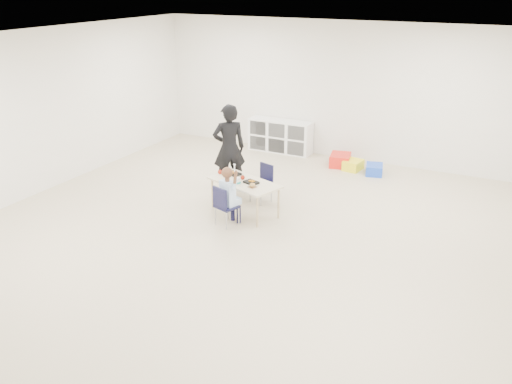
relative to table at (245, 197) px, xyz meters
The scene contains 16 objects.
room 1.54m from the table, 72.05° to the right, with size 9.00×9.02×2.80m.
table is the anchor object (origin of this frame).
chair_near 0.54m from the table, 92.47° to the right, with size 0.32×0.30×0.65m, color #111134, non-canonical shape.
chair_far 0.54m from the table, 87.53° to the left, with size 0.32×0.30×0.65m, color #111134, non-canonical shape.
child 0.59m from the table, 92.47° to the right, with size 0.43×0.43×1.02m, color #B9D5FA, non-canonical shape.
lunch_tray_near 0.31m from the table, ahead, with size 0.22×0.16×0.03m, color black.
lunch_tray_far 0.47m from the table, 146.37° to the left, with size 0.22×0.16×0.03m, color black.
milk_carton 0.35m from the table, 108.17° to the right, with size 0.07×0.07×0.10m, color white.
bread_roll 0.41m from the table, 35.25° to the right, with size 0.09×0.09×0.07m, color #B57E4A.
apple_near 0.32m from the table, 136.68° to the left, with size 0.07×0.07×0.07m, color maroon.
apple_far 0.62m from the table, 166.46° to the left, with size 0.07×0.07×0.07m, color maroon.
cubby_shelf 3.40m from the table, 104.95° to the left, with size 1.40×0.40×0.70m, color white.
adult 1.18m from the table, 132.94° to the left, with size 0.57×0.38×1.57m, color black.
bin_red 3.02m from the table, 78.21° to the left, with size 0.39×0.50×0.24m, color red.
bin_yellow 2.99m from the table, 71.88° to the left, with size 0.31×0.40×0.20m, color yellow.
bin_blue 3.09m from the table, 63.56° to the left, with size 0.31×0.40×0.20m, color blue.
Camera 1 is at (3.51, -6.11, 3.60)m, focal length 38.00 mm.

